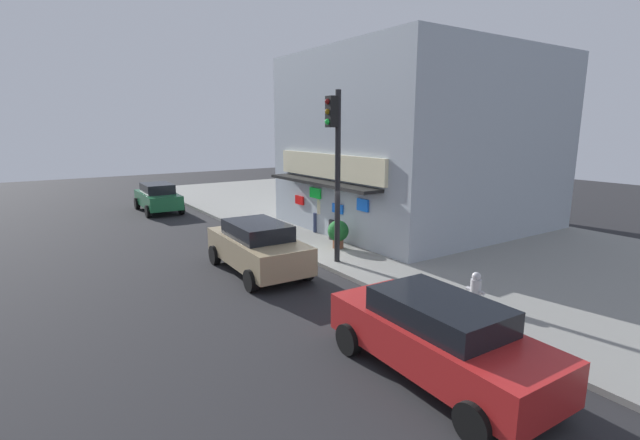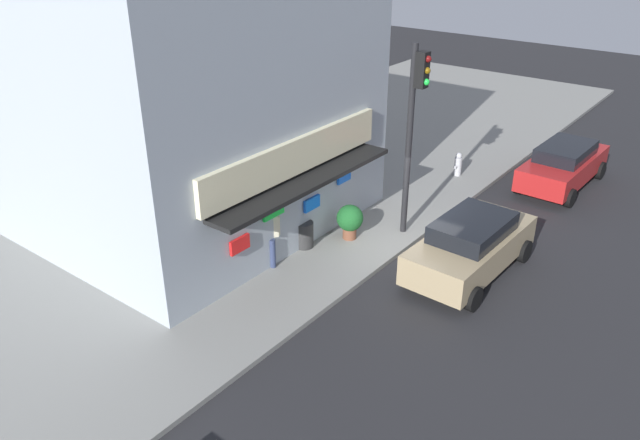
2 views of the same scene
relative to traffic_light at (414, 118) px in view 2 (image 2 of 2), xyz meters
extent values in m
plane|color=#232326|center=(-1.01, -0.49, -3.65)|extent=(65.43, 65.43, 0.00)
cube|color=gray|center=(-1.01, 5.72, -3.59)|extent=(43.62, 12.42, 0.13)
cube|color=#9EA8B2|center=(-2.95, 6.76, 0.20)|extent=(9.05, 9.87, 7.45)
cube|color=beige|center=(-2.95, 1.75, -0.65)|extent=(6.88, 0.16, 0.95)
cube|color=black|center=(-2.95, 1.40, -1.27)|extent=(6.52, 0.90, 0.12)
cube|color=red|center=(-5.15, 1.77, -2.30)|extent=(0.64, 0.08, 0.38)
cube|color=#19E53F|center=(-3.88, 1.77, -1.83)|extent=(0.76, 0.08, 0.43)
cube|color=blue|center=(-2.28, 1.77, -2.25)|extent=(0.65, 0.08, 0.36)
cube|color=blue|center=(-0.75, 1.77, -1.89)|extent=(0.60, 0.08, 0.45)
cylinder|color=black|center=(0.00, 0.10, -0.76)|extent=(0.18, 0.18, 5.52)
cube|color=black|center=(0.00, -0.15, 1.33)|extent=(0.32, 0.28, 0.95)
sphere|color=maroon|center=(0.00, -0.30, 1.63)|extent=(0.18, 0.18, 0.18)
sphere|color=brown|center=(0.00, -0.30, 1.33)|extent=(0.18, 0.18, 0.18)
sphere|color=#1ED83F|center=(0.00, -0.30, 1.03)|extent=(0.18, 0.18, 0.18)
cylinder|color=#B2B2B7|center=(4.96, 0.79, -3.19)|extent=(0.27, 0.27, 0.67)
sphere|color=#B2B2B7|center=(4.96, 0.79, -2.78)|extent=(0.23, 0.23, 0.23)
cylinder|color=#B2B2B7|center=(4.77, 0.79, -3.15)|extent=(0.12, 0.10, 0.10)
cylinder|color=#B2B2B7|center=(5.15, 0.79, -3.15)|extent=(0.12, 0.10, 0.10)
cylinder|color=#2D2D2D|center=(-2.54, 1.85, -3.14)|extent=(0.54, 0.54, 0.76)
cylinder|color=navy|center=(-3.71, 2.14, -3.11)|extent=(0.22, 0.22, 0.83)
cylinder|color=navy|center=(-3.94, 1.80, -3.11)|extent=(0.22, 0.22, 0.83)
cube|color=beige|center=(-3.83, 1.97, -2.39)|extent=(0.48, 0.43, 0.61)
sphere|color=tan|center=(-3.83, 1.97, -1.94)|extent=(0.22, 0.22, 0.22)
cylinder|color=beige|center=(-4.02, 2.09, -2.42)|extent=(0.14, 0.14, 0.55)
cylinder|color=beige|center=(-3.63, 1.84, -2.42)|extent=(0.14, 0.14, 0.55)
cylinder|color=brown|center=(-1.34, 1.12, -3.36)|extent=(0.40, 0.40, 0.32)
sphere|color=#195623|center=(-1.34, 1.12, -2.87)|extent=(0.78, 0.78, 0.78)
cube|color=#9E8966|center=(-0.81, -2.40, -2.93)|extent=(4.36, 1.93, 0.81)
cube|color=black|center=(-0.81, -2.40, -2.28)|extent=(2.37, 1.58, 0.47)
cylinder|color=black|center=(0.72, -1.55, -3.33)|extent=(0.65, 0.24, 0.64)
cylinder|color=black|center=(0.67, -3.35, -3.33)|extent=(0.65, 0.24, 0.64)
cylinder|color=black|center=(-2.29, -1.46, -3.33)|extent=(0.65, 0.24, 0.64)
cylinder|color=black|center=(-2.35, -3.25, -3.33)|extent=(0.65, 0.24, 0.64)
cube|color=#AD1E1E|center=(6.56, -2.39, -2.95)|extent=(4.46, 1.84, 0.76)
cube|color=black|center=(6.56, -2.39, -2.35)|extent=(2.43, 1.51, 0.45)
cylinder|color=black|center=(8.13, -1.57, -3.33)|extent=(0.65, 0.24, 0.64)
cylinder|color=black|center=(8.08, -3.29, -3.33)|extent=(0.65, 0.24, 0.64)
cylinder|color=black|center=(5.04, -1.49, -3.33)|extent=(0.65, 0.24, 0.64)
cylinder|color=black|center=(4.99, -3.21, -3.33)|extent=(0.65, 0.24, 0.64)
camera|label=1|loc=(11.64, -8.35, 0.87)|focal=25.21mm
camera|label=2|loc=(-14.60, -8.00, 5.12)|focal=34.96mm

